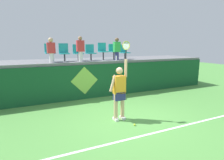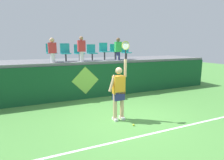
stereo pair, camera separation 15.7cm
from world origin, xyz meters
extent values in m
plane|color=#519342|center=(0.00, 0.00, 0.00)|extent=(40.00, 40.00, 0.00)
cube|color=#144C28|center=(0.00, 3.11, 0.79)|extent=(13.43, 0.20, 1.58)
cube|color=slate|center=(0.00, 4.42, 1.64)|extent=(13.43, 2.72, 0.12)
cube|color=white|center=(0.00, -1.10, 0.00)|extent=(12.09, 0.08, 0.01)
cube|color=white|center=(-0.45, 0.19, 0.04)|extent=(0.13, 0.27, 0.08)
cube|color=white|center=(-0.19, 0.21, 0.04)|extent=(0.13, 0.27, 0.08)
cylinder|color=#DBAD84|center=(-0.45, 0.19, 0.45)|extent=(0.13, 0.13, 0.91)
cylinder|color=#DBAD84|center=(-0.19, 0.21, 0.45)|extent=(0.13, 0.13, 0.91)
cube|color=navy|center=(-0.32, 0.20, 0.83)|extent=(0.37, 0.24, 0.28)
cube|color=orange|center=(-0.32, 0.20, 1.19)|extent=(0.39, 0.24, 0.58)
sphere|color=#DBAD84|center=(-0.32, 0.20, 1.65)|extent=(0.22, 0.22, 0.22)
cylinder|color=#DBAD84|center=(-0.56, 0.19, 1.26)|extent=(0.26, 0.10, 0.55)
cylinder|color=#DBAD84|center=(-0.08, 0.21, 1.72)|extent=(0.09, 0.09, 0.58)
cylinder|color=black|center=(-0.08, 0.21, 2.16)|extent=(0.03, 0.03, 0.30)
torus|color=gold|center=(-0.08, 0.21, 2.44)|extent=(0.28, 0.04, 0.28)
ellipsoid|color=silver|center=(-0.08, 0.21, 2.44)|extent=(0.24, 0.03, 0.24)
sphere|color=#D1E533|center=(-0.12, -0.45, 0.03)|extent=(0.07, 0.07, 0.07)
cylinder|color=white|center=(1.13, 3.31, 1.82)|extent=(0.07, 0.07, 0.23)
cylinder|color=#38383D|center=(-1.94, 3.87, 1.89)|extent=(0.07, 0.07, 0.38)
cube|color=teal|center=(-1.94, 3.87, 2.10)|extent=(0.44, 0.42, 0.05)
cube|color=teal|center=(-1.94, 4.06, 2.33)|extent=(0.44, 0.04, 0.40)
cylinder|color=#38383D|center=(-1.30, 3.87, 1.87)|extent=(0.07, 0.07, 0.34)
cube|color=teal|center=(-1.30, 3.87, 2.06)|extent=(0.44, 0.42, 0.05)
cube|color=teal|center=(-1.30, 4.06, 2.31)|extent=(0.44, 0.04, 0.45)
cylinder|color=#38383D|center=(-0.64, 3.87, 1.87)|extent=(0.07, 0.07, 0.33)
cube|color=teal|center=(-0.64, 3.87, 2.06)|extent=(0.44, 0.42, 0.05)
cube|color=teal|center=(-0.64, 4.06, 2.28)|extent=(0.44, 0.04, 0.41)
cylinder|color=#38383D|center=(0.00, 3.87, 1.86)|extent=(0.07, 0.07, 0.33)
cube|color=teal|center=(0.00, 3.87, 2.05)|extent=(0.44, 0.42, 0.05)
cube|color=teal|center=(0.00, 4.06, 2.29)|extent=(0.44, 0.04, 0.41)
cylinder|color=#38383D|center=(0.66, 3.87, 1.90)|extent=(0.07, 0.07, 0.39)
cube|color=teal|center=(0.66, 3.87, 2.12)|extent=(0.44, 0.42, 0.05)
cube|color=teal|center=(0.66, 4.06, 2.36)|extent=(0.44, 0.04, 0.43)
cylinder|color=#38383D|center=(1.27, 3.87, 1.89)|extent=(0.07, 0.07, 0.39)
cube|color=teal|center=(1.27, 3.87, 2.11)|extent=(0.44, 0.42, 0.05)
cube|color=teal|center=(1.27, 4.06, 2.32)|extent=(0.44, 0.04, 0.37)
cylinder|color=#38383D|center=(1.94, 3.87, 1.86)|extent=(0.07, 0.07, 0.32)
cube|color=teal|center=(1.94, 3.87, 2.05)|extent=(0.44, 0.42, 0.05)
cube|color=teal|center=(1.94, 4.06, 2.28)|extent=(0.44, 0.04, 0.41)
cylinder|color=navy|center=(1.27, 3.53, 1.91)|extent=(0.20, 0.20, 0.41)
cube|color=green|center=(1.27, 3.53, 2.37)|extent=(0.34, 0.20, 0.51)
sphere|color=brown|center=(1.27, 3.53, 2.72)|extent=(0.20, 0.20, 0.20)
cylinder|color=white|center=(-1.94, 3.51, 1.90)|extent=(0.20, 0.20, 0.40)
cube|color=red|center=(-1.94, 3.51, 2.33)|extent=(0.34, 0.20, 0.46)
sphere|color=#DBAD84|center=(-1.94, 3.51, 2.67)|extent=(0.21, 0.21, 0.21)
cylinder|color=white|center=(-0.64, 3.47, 1.93)|extent=(0.20, 0.20, 0.46)
cube|color=red|center=(-0.64, 3.47, 2.41)|extent=(0.34, 0.20, 0.51)
sphere|color=#A87A56|center=(-0.64, 3.47, 2.76)|extent=(0.18, 0.18, 0.18)
cube|color=#144C28|center=(-0.63, 3.00, 0.00)|extent=(0.90, 0.01, 0.00)
plane|color=#8CC64C|center=(-0.63, 3.00, 0.87)|extent=(1.27, 0.00, 1.27)
camera|label=1|loc=(-3.08, -5.06, 2.47)|focal=30.03mm
camera|label=2|loc=(-2.93, -5.12, 2.47)|focal=30.03mm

